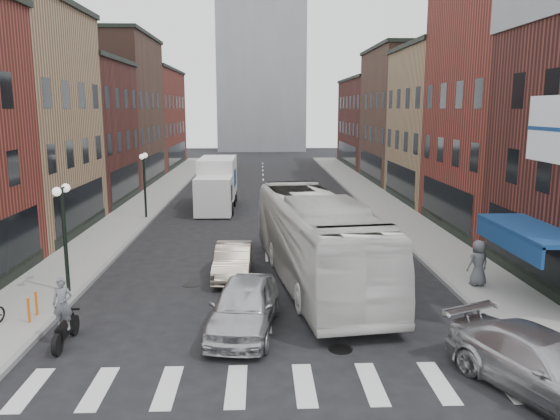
{
  "coord_description": "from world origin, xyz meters",
  "views": [
    {
      "loc": [
        -0.26,
        -15.58,
        6.82
      ],
      "look_at": [
        0.57,
        7.45,
        2.51
      ],
      "focal_mm": 35.0,
      "sensor_mm": 36.0,
      "label": 1
    }
  ],
  "objects_px": {
    "motorcycle_rider": "(64,314)",
    "ped_right_c": "(478,263)",
    "box_truck": "(217,184)",
    "bike_rack": "(33,307)",
    "sedan_left_near": "(244,306)",
    "transit_bus": "(317,239)",
    "sedan_left_far": "(233,261)",
    "billboard_sign": "(557,132)",
    "streetlamp_near": "(63,218)",
    "streetlamp_far": "(144,173)",
    "curb_car": "(544,366)"
  },
  "relations": [
    {
      "from": "motorcycle_rider",
      "to": "transit_bus",
      "type": "xyz_separation_m",
      "value": [
        7.91,
        5.68,
        0.77
      ]
    },
    {
      "from": "box_truck",
      "to": "bike_rack",
      "type": "bearing_deg",
      "value": -101.48
    },
    {
      "from": "streetlamp_far",
      "to": "box_truck",
      "type": "distance_m",
      "value": 5.59
    },
    {
      "from": "sedan_left_near",
      "to": "ped_right_c",
      "type": "relative_size",
      "value": 2.69
    },
    {
      "from": "billboard_sign",
      "to": "transit_bus",
      "type": "bearing_deg",
      "value": 144.48
    },
    {
      "from": "billboard_sign",
      "to": "box_truck",
      "type": "distance_m",
      "value": 24.56
    },
    {
      "from": "bike_rack",
      "to": "box_truck",
      "type": "height_order",
      "value": "box_truck"
    },
    {
      "from": "streetlamp_far",
      "to": "bike_rack",
      "type": "bearing_deg",
      "value": -90.69
    },
    {
      "from": "motorcycle_rider",
      "to": "ped_right_c",
      "type": "height_order",
      "value": "motorcycle_rider"
    },
    {
      "from": "billboard_sign",
      "to": "ped_right_c",
      "type": "distance_m",
      "value": 6.28
    },
    {
      "from": "streetlamp_far",
      "to": "motorcycle_rider",
      "type": "relative_size",
      "value": 1.99
    },
    {
      "from": "billboard_sign",
      "to": "ped_right_c",
      "type": "bearing_deg",
      "value": 99.2
    },
    {
      "from": "billboard_sign",
      "to": "motorcycle_rider",
      "type": "bearing_deg",
      "value": -176.33
    },
    {
      "from": "streetlamp_far",
      "to": "sedan_left_far",
      "type": "relative_size",
      "value": 1.0
    },
    {
      "from": "billboard_sign",
      "to": "streetlamp_near",
      "type": "relative_size",
      "value": 0.9
    },
    {
      "from": "streetlamp_near",
      "to": "transit_bus",
      "type": "relative_size",
      "value": 0.33
    },
    {
      "from": "box_truck",
      "to": "curb_car",
      "type": "height_order",
      "value": "box_truck"
    },
    {
      "from": "bike_rack",
      "to": "motorcycle_rider",
      "type": "distance_m",
      "value": 2.41
    },
    {
      "from": "streetlamp_near",
      "to": "motorcycle_rider",
      "type": "distance_m",
      "value": 5.05
    },
    {
      "from": "ped_right_c",
      "to": "bike_rack",
      "type": "bearing_deg",
      "value": -6.24
    },
    {
      "from": "transit_bus",
      "to": "sedan_left_near",
      "type": "height_order",
      "value": "transit_bus"
    },
    {
      "from": "curb_car",
      "to": "ped_right_c",
      "type": "xyz_separation_m",
      "value": [
        1.5,
        7.82,
        0.28
      ]
    },
    {
      "from": "billboard_sign",
      "to": "sedan_left_far",
      "type": "height_order",
      "value": "billboard_sign"
    },
    {
      "from": "sedan_left_near",
      "to": "curb_car",
      "type": "xyz_separation_m",
      "value": [
        7.3,
        -4.15,
        -0.06
      ]
    },
    {
      "from": "billboard_sign",
      "to": "sedan_left_far",
      "type": "relative_size",
      "value": 0.9
    },
    {
      "from": "billboard_sign",
      "to": "transit_bus",
      "type": "xyz_separation_m",
      "value": [
        -6.66,
        4.75,
        -4.4
      ]
    },
    {
      "from": "transit_bus",
      "to": "sedan_left_far",
      "type": "distance_m",
      "value": 3.57
    },
    {
      "from": "box_truck",
      "to": "sedan_left_near",
      "type": "bearing_deg",
      "value": -82.73
    },
    {
      "from": "streetlamp_near",
      "to": "box_truck",
      "type": "bearing_deg",
      "value": 76.74
    },
    {
      "from": "streetlamp_far",
      "to": "transit_bus",
      "type": "height_order",
      "value": "streetlamp_far"
    },
    {
      "from": "sedan_left_near",
      "to": "sedan_left_far",
      "type": "bearing_deg",
      "value": 103.75
    },
    {
      "from": "billboard_sign",
      "to": "box_truck",
      "type": "xyz_separation_m",
      "value": [
        -11.85,
        21.05,
        -4.44
      ]
    },
    {
      "from": "transit_bus",
      "to": "streetlamp_near",
      "type": "bearing_deg",
      "value": 179.89
    },
    {
      "from": "streetlamp_near",
      "to": "bike_rack",
      "type": "height_order",
      "value": "streetlamp_near"
    },
    {
      "from": "motorcycle_rider",
      "to": "sedan_left_near",
      "type": "relative_size",
      "value": 0.44
    },
    {
      "from": "bike_rack",
      "to": "sedan_left_far",
      "type": "xyz_separation_m",
      "value": [
        6.2,
        4.7,
        0.13
      ]
    },
    {
      "from": "streetlamp_near",
      "to": "sedan_left_near",
      "type": "height_order",
      "value": "streetlamp_near"
    },
    {
      "from": "transit_bus",
      "to": "motorcycle_rider",
      "type": "bearing_deg",
      "value": -152.04
    },
    {
      "from": "motorcycle_rider",
      "to": "curb_car",
      "type": "xyz_separation_m",
      "value": [
        12.48,
        -3.26,
        -0.22
      ]
    },
    {
      "from": "sedan_left_far",
      "to": "ped_right_c",
      "type": "bearing_deg",
      "value": -10.02
    },
    {
      "from": "streetlamp_far",
      "to": "sedan_left_near",
      "type": "bearing_deg",
      "value": -69.38
    },
    {
      "from": "bike_rack",
      "to": "ped_right_c",
      "type": "xyz_separation_m",
      "value": [
        15.6,
        2.83,
        0.48
      ]
    },
    {
      "from": "curb_car",
      "to": "ped_right_c",
      "type": "bearing_deg",
      "value": 54.92
    },
    {
      "from": "sedan_left_near",
      "to": "transit_bus",
      "type": "bearing_deg",
      "value": 67.91
    },
    {
      "from": "transit_bus",
      "to": "sedan_left_far",
      "type": "relative_size",
      "value": 3.02
    },
    {
      "from": "sedan_left_near",
      "to": "streetlamp_far",
      "type": "bearing_deg",
      "value": 118.17
    },
    {
      "from": "streetlamp_far",
      "to": "transit_bus",
      "type": "distance_m",
      "value": 15.84
    },
    {
      "from": "motorcycle_rider",
      "to": "sedan_left_far",
      "type": "bearing_deg",
      "value": 53.53
    },
    {
      "from": "curb_car",
      "to": "transit_bus",
      "type": "bearing_deg",
      "value": 92.84
    },
    {
      "from": "box_truck",
      "to": "sedan_left_near",
      "type": "distance_m",
      "value": 21.25
    }
  ]
}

